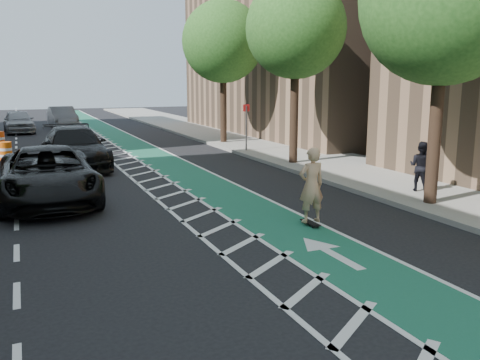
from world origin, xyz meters
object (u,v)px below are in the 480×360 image
suv_far (75,148)px  barrel_a (53,194)px  skateboarder (311,185)px  suv_near (48,175)px

suv_far → barrel_a: 7.16m
skateboarder → suv_near: (-5.95, 5.49, -0.22)m
suv_near → barrel_a: suv_near is taller
skateboarder → barrel_a: size_ratio=2.23×
skateboarder → suv_near: bearing=-41.8°
suv_far → skateboarder: bearing=-70.0°
skateboarder → suv_far: skateboarder is taller
skateboarder → barrel_a: (-5.90, 4.59, -0.65)m
suv_near → suv_far: bearing=77.6°
suv_far → barrel_a: (-1.33, -7.02, -0.45)m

